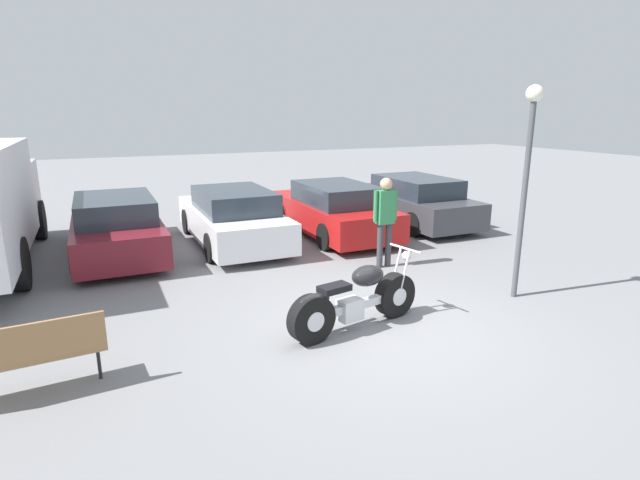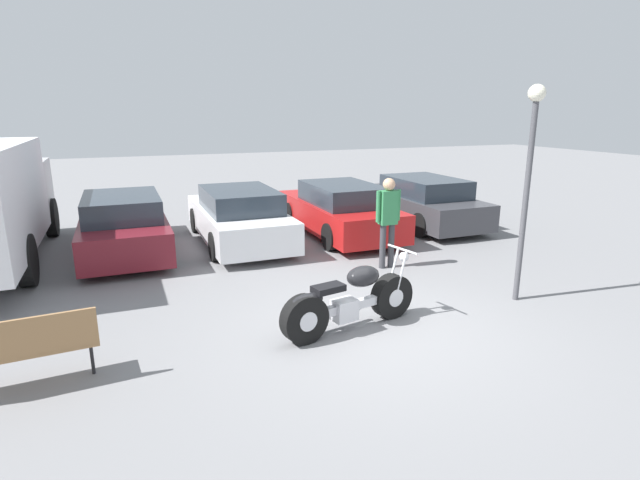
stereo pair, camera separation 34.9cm
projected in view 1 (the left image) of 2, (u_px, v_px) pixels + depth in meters
ground_plane at (382, 327)px, 7.15m from camera, size 60.00×60.00×0.00m
motorcycle at (355, 300)px, 7.01m from camera, size 2.19×0.82×1.04m
parked_car_maroon at (116, 227)px, 10.61m from camera, size 1.78×4.37×1.29m
parked_car_white at (233, 217)px, 11.51m from camera, size 1.78×4.37×1.29m
parked_car_red at (333, 210)px, 12.38m from camera, size 1.78×4.37×1.29m
parked_car_dark_grey at (412, 201)px, 13.58m from camera, size 1.78×4.37×1.29m
park_bench at (31, 351)px, 5.29m from camera, size 1.51×0.52×0.89m
lamp_post at (528, 160)px, 7.77m from camera, size 0.26×0.26×3.39m
person_standing at (385, 214)px, 9.66m from camera, size 0.52×0.24×1.77m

